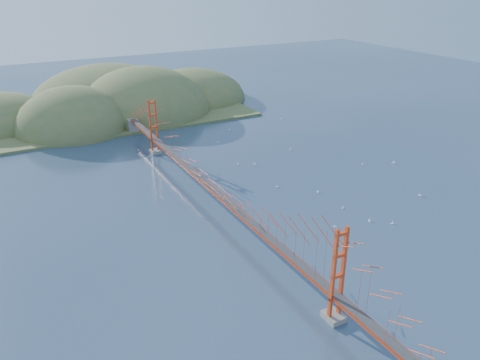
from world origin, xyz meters
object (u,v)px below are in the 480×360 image
bridge (215,170)px  sailboat_1 (255,164)px  sailboat_2 (392,223)px  sailboat_0 (318,191)px

bridge → sailboat_1: (15.40, 13.90, -6.86)m
bridge → sailboat_2: bridge is taller
sailboat_0 → sailboat_1: (-3.29, 16.62, 0.01)m
sailboat_0 → sailboat_2: bearing=-78.2°
sailboat_2 → sailboat_1: 31.98m
bridge → sailboat_1: bridge is taller
bridge → sailboat_0: bridge is taller
sailboat_0 → sailboat_2: size_ratio=1.00×
sailboat_0 → sailboat_1: size_ratio=0.93×
sailboat_0 → sailboat_1: 16.94m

